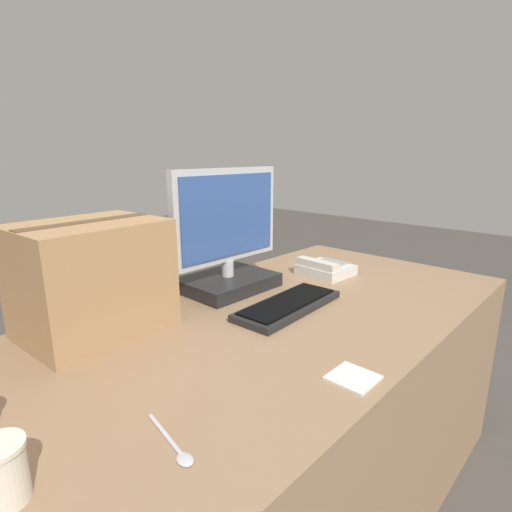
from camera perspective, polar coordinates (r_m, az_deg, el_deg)
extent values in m
plane|color=#47423D|center=(1.67, 2.15, -31.68)|extent=(12.00, 12.00, 0.00)
cube|color=#8C6B4C|center=(1.44, 2.29, -21.67)|extent=(1.80, 0.90, 0.72)
cube|color=black|center=(1.48, -4.03, -3.76)|extent=(0.33, 0.25, 0.05)
cylinder|color=#B2B2B2|center=(1.46, -4.07, -1.75)|extent=(0.04, 0.04, 0.06)
cube|color=#B2B2B2|center=(1.42, -4.21, 5.80)|extent=(0.47, 0.03, 0.33)
cube|color=#2D4C8C|center=(1.41, -3.73, 5.73)|extent=(0.43, 0.01, 0.29)
cube|color=black|center=(1.30, 4.62, -7.06)|extent=(0.41, 0.17, 0.02)
cube|color=black|center=(1.29, 4.63, -6.49)|extent=(0.38, 0.14, 0.01)
cube|color=beige|center=(1.67, 9.92, -1.92)|extent=(0.19, 0.20, 0.04)
cube|color=beige|center=(1.61, 8.68, -1.14)|extent=(0.06, 0.19, 0.03)
cube|color=gray|center=(1.69, 10.60, -0.94)|extent=(0.11, 0.12, 0.01)
cylinder|color=beige|center=(0.74, -32.62, -24.92)|extent=(0.07, 0.07, 0.09)
cube|color=#B2B2B7|center=(0.79, -12.92, -23.52)|extent=(0.03, 0.13, 0.00)
ellipsoid|color=#B2B2B7|center=(0.74, -10.12, -26.69)|extent=(0.03, 0.04, 0.00)
cube|color=#9E754C|center=(1.18, -22.34, -2.90)|extent=(0.39, 0.31, 0.31)
cube|color=brown|center=(1.15, -23.08, 4.56)|extent=(0.36, 0.07, 0.00)
cube|color=silver|center=(0.95, 13.68, -16.53)|extent=(0.10, 0.10, 0.01)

